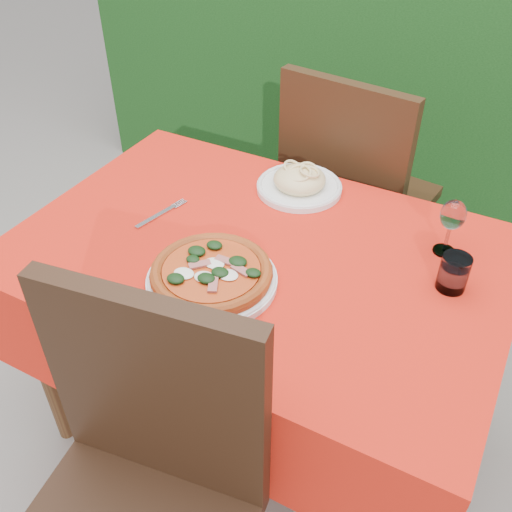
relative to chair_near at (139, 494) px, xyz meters
The scene contains 10 objects.
ground 0.85m from the chair_near, 95.74° to the left, with size 60.00×60.00×0.00m, color slate.
hedge 2.19m from the chair_near, 91.64° to the left, with size 3.20×0.55×1.78m.
dining_table 0.62m from the chair_near, 95.74° to the left, with size 1.26×0.86×0.75m.
chair_near is the anchor object (origin of this frame).
chair_far 1.27m from the chair_near, 91.46° to the left, with size 0.51×0.51×1.01m.
pizza_plate 0.50m from the chair_near, 102.26° to the left, with size 0.38×0.38×0.06m.
pasta_plate 0.95m from the chair_near, 95.51° to the left, with size 0.25×0.25×0.07m.
water_glass 0.84m from the chair_near, 59.87° to the left, with size 0.07×0.07×0.09m.
wine_glass 0.95m from the chair_near, 66.54° to the left, with size 0.06×0.06×0.15m.
fork 0.74m from the chair_near, 121.91° to the left, with size 0.02×0.19×0.01m, color #ACACB3.
Camera 1 is at (0.54, -1.02, 1.66)m, focal length 40.00 mm.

